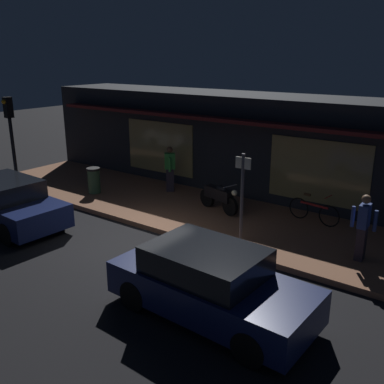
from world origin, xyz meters
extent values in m
plane|color=black|center=(0.00, 0.00, 0.00)|extent=(60.00, 60.00, 0.00)
cube|color=brown|center=(0.00, 3.00, 0.07)|extent=(18.00, 4.00, 0.15)
cube|color=black|center=(0.00, 6.40, 1.80)|extent=(18.00, 2.80, 3.60)
cube|color=olive|center=(-3.20, 4.98, 1.50)|extent=(3.20, 0.04, 2.00)
cube|color=olive|center=(3.20, 4.98, 1.50)|extent=(3.20, 0.04, 2.00)
cube|color=#591919|center=(0.00, 4.75, 2.85)|extent=(16.20, 0.50, 0.12)
cylinder|color=black|center=(0.09, 3.48, 0.45)|extent=(0.61, 0.27, 0.60)
cylinder|color=black|center=(1.15, 3.19, 0.45)|extent=(0.61, 0.27, 0.60)
cube|color=black|center=(0.62, 3.33, 0.73)|extent=(1.13, 0.56, 0.36)
ellipsoid|color=black|center=(0.76, 3.29, 0.93)|extent=(0.49, 0.35, 0.20)
sphere|color=#F9EDB7|center=(1.31, 3.14, 0.93)|extent=(0.18, 0.18, 0.18)
cylinder|color=gray|center=(1.12, 3.19, 1.10)|extent=(0.17, 0.54, 0.03)
torus|color=black|center=(2.98, 4.21, 0.48)|extent=(0.66, 0.13, 0.66)
torus|color=black|center=(3.97, 4.07, 0.48)|extent=(0.66, 0.13, 0.66)
cube|color=#A51E1E|center=(3.47, 4.14, 0.70)|extent=(0.90, 0.16, 0.06)
cube|color=brown|center=(3.23, 4.18, 0.97)|extent=(0.21, 0.11, 0.06)
cylinder|color=#A51E1E|center=(3.89, 4.08, 1.05)|extent=(0.08, 0.42, 0.02)
cube|color=#28232D|center=(-1.97, 4.08, 0.57)|extent=(0.34, 0.33, 0.85)
cube|color=#2D8C38|center=(-1.97, 4.08, 1.29)|extent=(0.44, 0.41, 0.58)
sphere|color=brown|center=(-1.97, 4.08, 1.71)|extent=(0.22, 0.22, 0.22)
cylinder|color=#2D8C38|center=(-2.13, 4.29, 1.22)|extent=(0.13, 0.13, 0.52)
cylinder|color=#2D8C38|center=(-1.81, 3.88, 1.22)|extent=(0.13, 0.13, 0.52)
cube|color=#28232D|center=(5.33, 2.41, 0.57)|extent=(0.21, 0.28, 0.85)
cube|color=navy|center=(5.33, 2.41, 1.29)|extent=(0.23, 0.38, 0.58)
sphere|color=#8C6647|center=(5.33, 2.41, 1.71)|extent=(0.22, 0.22, 0.22)
cylinder|color=navy|center=(5.07, 2.40, 1.22)|extent=(0.09, 0.09, 0.52)
cylinder|color=navy|center=(5.59, 2.41, 1.22)|extent=(0.09, 0.09, 0.52)
cylinder|color=#47474C|center=(2.38, 1.71, 1.35)|extent=(0.09, 0.09, 2.40)
cube|color=beige|center=(2.38, 1.71, 2.30)|extent=(0.44, 0.03, 0.30)
cylinder|color=#2D4C33|center=(-4.08, 2.30, 0.57)|extent=(0.44, 0.44, 0.85)
cylinder|color=black|center=(-4.08, 2.30, 1.04)|extent=(0.48, 0.48, 0.08)
cylinder|color=black|center=(-6.17, 0.56, 1.80)|extent=(0.12, 0.12, 3.60)
cube|color=black|center=(-6.17, 0.56, 3.25)|extent=(0.24, 0.24, 0.70)
sphere|color=orange|center=(-6.17, 0.43, 3.45)|extent=(0.16, 0.16, 0.16)
cylinder|color=black|center=(-5.44, -0.38, 0.32)|extent=(0.65, 0.24, 0.64)
cylinder|color=black|center=(-2.65, -0.43, 0.32)|extent=(0.65, 0.25, 0.64)
cylinder|color=black|center=(-2.73, -1.99, 0.32)|extent=(0.65, 0.25, 0.64)
cylinder|color=black|center=(-5.35, -0.29, 0.32)|extent=(0.65, 0.25, 0.64)
cube|color=#141E4C|center=(-4.04, -1.14, 0.55)|extent=(4.19, 1.97, 0.68)
cube|color=black|center=(-4.19, -1.13, 1.10)|extent=(2.28, 1.71, 0.64)
cylinder|color=black|center=(4.98, -0.83, 0.32)|extent=(0.65, 0.24, 0.64)
cylinder|color=black|center=(4.92, -2.39, 0.32)|extent=(0.65, 0.24, 0.64)
cylinder|color=black|center=(2.28, -0.72, 0.32)|extent=(0.65, 0.24, 0.64)
cylinder|color=black|center=(2.22, -2.28, 0.32)|extent=(0.65, 0.24, 0.64)
cube|color=#141E4C|center=(3.60, -1.56, 0.55)|extent=(4.17, 1.92, 0.68)
cube|color=black|center=(3.45, -1.55, 1.10)|extent=(2.26, 1.69, 0.64)
camera|label=1|loc=(7.73, -7.88, 4.95)|focal=40.78mm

